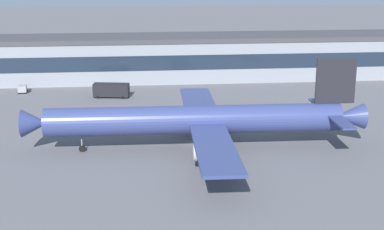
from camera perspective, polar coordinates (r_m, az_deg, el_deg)
The scene contains 5 objects.
ground_plane at distance 100.31m, azimuth 0.72°, elevation -2.96°, with size 600.00×600.00×0.00m, color #56565B.
terminal_building at distance 153.78m, azimuth -1.60°, elevation 5.89°, with size 201.31×15.96×11.88m.
airliner at distance 96.31m, azimuth 0.79°, elevation -0.49°, with size 59.03×50.77×15.64m.
baggage_tug at distance 144.68m, azimuth -16.85°, elevation 2.62°, with size 2.45×3.80×1.85m.
fuel_truck at distance 134.75m, azimuth -8.28°, elevation 2.56°, with size 8.73×4.05×3.35m.
Camera 1 is at (-10.52, -94.49, 31.98)m, focal length 52.49 mm.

